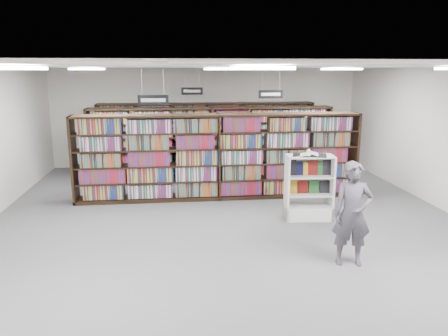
{
  "coord_description": "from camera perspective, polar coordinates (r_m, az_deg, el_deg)",
  "views": [
    {
      "loc": [
        -1.08,
        -8.5,
        3.14
      ],
      "look_at": [
        -0.04,
        0.5,
        1.1
      ],
      "focal_mm": 35.0,
      "sensor_mm": 36.0,
      "label": 1
    }
  ],
  "objects": [
    {
      "name": "bookshelf_row_mid",
      "position": [
        12.72,
        -1.64,
        3.23
      ],
      "size": [
        7.0,
        0.6,
        2.1
      ],
      "color": "black",
      "rests_on": "floor"
    },
    {
      "name": "wall_front",
      "position": [
        3.12,
        15.25,
        -17.29
      ],
      "size": [
        10.0,
        0.1,
        3.2
      ],
      "primitive_type": "cube",
      "color": "silver",
      "rests_on": "ground"
    },
    {
      "name": "troffer_back_left",
      "position": [
        10.67,
        -17.38,
        12.24
      ],
      "size": [
        0.6,
        1.2,
        0.04
      ],
      "primitive_type": "cube",
      "color": "white",
      "rests_on": "ceiling"
    },
    {
      "name": "floor",
      "position": [
        9.12,
        0.6,
        -7.44
      ],
      "size": [
        12.0,
        12.0,
        0.0
      ],
      "primitive_type": "plane",
      "color": "#4A4B4F",
      "rests_on": "ground"
    },
    {
      "name": "troffer_back_right",
      "position": [
        11.26,
        14.99,
        12.38
      ],
      "size": [
        0.6,
        1.2,
        0.04
      ],
      "primitive_type": "cube",
      "color": "white",
      "rests_on": "ceiling"
    },
    {
      "name": "troffer_front_center",
      "position": [
        5.6,
        4.62,
        12.87
      ],
      "size": [
        0.6,
        1.2,
        0.04
      ],
      "primitive_type": "cube",
      "color": "white",
      "rests_on": "ceiling"
    },
    {
      "name": "open_book",
      "position": [
        9.31,
        11.07,
        1.8
      ],
      "size": [
        0.78,
        0.59,
        0.13
      ],
      "rotation": [
        0.0,
        0.0,
        -0.3
      ],
      "color": "black",
      "rests_on": "endcap_display"
    },
    {
      "name": "endcap_display",
      "position": [
        9.56,
        10.93,
        -3.72
      ],
      "size": [
        1.03,
        0.57,
        1.39
      ],
      "rotation": [
        0.0,
        0.0,
        -0.08
      ],
      "color": "silver",
      "rests_on": "floor"
    },
    {
      "name": "bookshelf_row_near",
      "position": [
        10.76,
        -0.72,
        1.49
      ],
      "size": [
        7.0,
        0.6,
        2.1
      ],
      "color": "black",
      "rests_on": "floor"
    },
    {
      "name": "troffer_front_left",
      "position": [
        5.82,
        -26.45,
        11.61
      ],
      "size": [
        0.6,
        1.2,
        0.04
      ],
      "primitive_type": "cube",
      "color": "white",
      "rests_on": "ceiling"
    },
    {
      "name": "aisle_sign_right",
      "position": [
        11.8,
        6.13,
        9.66
      ],
      "size": [
        0.65,
        0.02,
        0.8
      ],
      "color": "#B2B2B7",
      "rests_on": "ceiling"
    },
    {
      "name": "wall_back",
      "position": [
        14.62,
        -2.34,
        6.63
      ],
      "size": [
        10.0,
        0.1,
        3.2
      ],
      "primitive_type": "cube",
      "color": "silver",
      "rests_on": "ground"
    },
    {
      "name": "troffer_back_center",
      "position": [
        10.55,
        -0.75,
        12.8
      ],
      "size": [
        0.6,
        1.2,
        0.04
      ],
      "primitive_type": "cube",
      "color": "white",
      "rests_on": "ceiling"
    },
    {
      "name": "aisle_sign_left",
      "position": [
        9.52,
        -9.23,
        8.87
      ],
      "size": [
        0.65,
        0.02,
        0.8
      ],
      "color": "#B2B2B7",
      "rests_on": "ceiling"
    },
    {
      "name": "aisle_sign_center",
      "position": [
        13.52,
        -4.2,
        10.08
      ],
      "size": [
        0.65,
        0.02,
        0.8
      ],
      "color": "#B2B2B7",
      "rests_on": "ceiling"
    },
    {
      "name": "shopper",
      "position": [
        7.39,
        16.42,
        -5.78
      ],
      "size": [
        0.69,
        0.52,
        1.72
      ],
      "primitive_type": "imported",
      "rotation": [
        0.0,
        0.0,
        -0.18
      ],
      "color": "#45414A",
      "rests_on": "floor"
    },
    {
      "name": "bookshelf_row_far",
      "position": [
        14.39,
        -2.23,
        4.33
      ],
      "size": [
        7.0,
        0.6,
        2.1
      ],
      "color": "black",
      "rests_on": "floor"
    },
    {
      "name": "ceiling",
      "position": [
        8.56,
        0.65,
        13.1
      ],
      "size": [
        10.0,
        12.0,
        0.1
      ],
      "primitive_type": "cube",
      "color": "white",
      "rests_on": "wall_back"
    }
  ]
}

